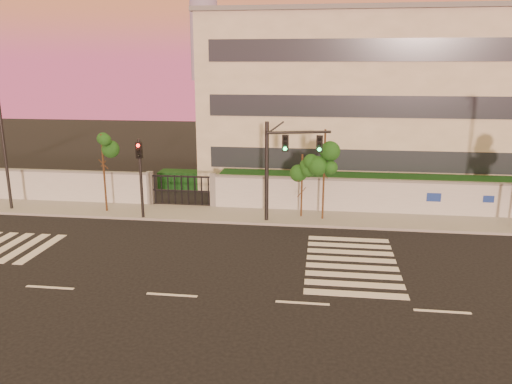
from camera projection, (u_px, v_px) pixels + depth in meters
The scene contains 12 objects.
ground at pixel (172, 295), 19.14m from camera, with size 120.00×120.00×0.00m, color black.
sidewalk at pixel (225, 215), 29.21m from camera, with size 60.00×3.00×0.15m, color gray.
perimeter_wall at pixel (231, 192), 30.39m from camera, with size 60.00×0.36×2.20m.
hedge_row at pixel (254, 186), 32.95m from camera, with size 41.00×4.25×1.80m.
institutional_building at pixel (370, 98), 37.58m from camera, with size 24.40×12.40×12.25m.
road_markings at pixel (163, 257), 22.95m from camera, with size 57.00×7.62×0.02m.
street_tree_c at pixel (103, 156), 28.94m from camera, with size 1.40×1.11×4.73m.
street_tree_d at pixel (302, 172), 28.05m from camera, with size 1.33×1.06×3.75m.
street_tree_e at pixel (325, 154), 27.34m from camera, with size 1.40×1.12×5.20m.
traffic_signal_main at pixel (280, 160), 27.04m from camera, with size 3.53×1.04×5.65m.
traffic_signal_secondary at pixel (140, 169), 27.76m from camera, with size 0.36×0.35×4.65m.
streetlight_west at pixel (1, 138), 29.02m from camera, with size 0.49×1.98×8.25m.
Camera 1 is at (5.55, -16.99, 8.56)m, focal length 35.00 mm.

